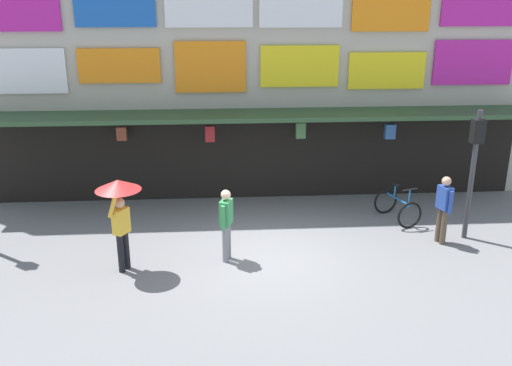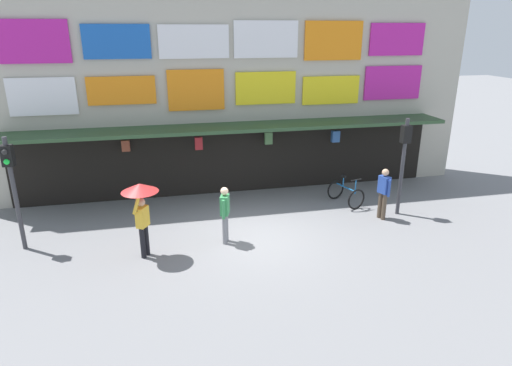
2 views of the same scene
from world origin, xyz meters
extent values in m
plane|color=slate|center=(0.00, 0.00, 0.00)|extent=(80.00, 80.00, 0.00)
cube|color=#B2AD9E|center=(0.00, 4.60, 4.00)|extent=(18.00, 1.20, 8.00)
cube|color=#2D4C2D|center=(0.00, 3.30, 2.60)|extent=(15.30, 1.40, 0.12)
cube|color=#B71E93|center=(-6.15, 3.95, 5.44)|extent=(2.11, 0.08, 1.31)
cube|color=blue|center=(-3.69, 3.95, 5.42)|extent=(2.12, 0.08, 1.07)
cube|color=white|center=(-1.23, 3.95, 5.41)|extent=(2.33, 0.08, 1.08)
cube|color=white|center=(1.23, 3.95, 5.47)|extent=(2.25, 0.08, 1.22)
cube|color=orange|center=(3.69, 3.95, 5.41)|extent=(2.14, 0.08, 1.33)
cube|color=#B71E93|center=(6.15, 3.95, 5.44)|extent=(2.14, 0.08, 1.14)
cube|color=white|center=(-6.15, 3.95, 3.75)|extent=(2.10, 0.08, 1.20)
cube|color=orange|center=(-3.69, 3.95, 3.88)|extent=(2.21, 0.08, 0.93)
cube|color=orange|center=(-1.23, 3.95, 3.82)|extent=(1.93, 0.08, 1.38)
cube|color=yellow|center=(1.23, 3.95, 3.82)|extent=(2.17, 0.08, 1.13)
cube|color=yellow|center=(3.69, 3.95, 3.68)|extent=(2.17, 0.08, 1.01)
cube|color=#B71E93|center=(6.15, 3.95, 3.89)|extent=(2.27, 0.08, 1.24)
cylinder|color=black|center=(-3.71, 3.62, 2.40)|extent=(0.02, 0.02, 0.28)
cube|color=brown|center=(-3.71, 3.62, 2.08)|extent=(0.27, 0.16, 0.37)
cylinder|color=black|center=(-1.28, 3.29, 2.43)|extent=(0.02, 0.02, 0.21)
cube|color=maroon|center=(-1.28, 3.29, 2.11)|extent=(0.26, 0.15, 0.43)
cylinder|color=black|center=(1.24, 3.55, 2.43)|extent=(0.02, 0.02, 0.22)
cube|color=#477042|center=(1.24, 3.55, 2.10)|extent=(0.27, 0.16, 0.43)
cylinder|color=black|center=(3.73, 3.36, 2.41)|extent=(0.02, 0.02, 0.25)
cube|color=#2D5693|center=(3.73, 3.36, 2.08)|extent=(0.29, 0.17, 0.41)
cube|color=black|center=(0.00, 3.98, 1.25)|extent=(15.30, 0.04, 2.50)
cylinder|color=#38383D|center=(4.98, 0.72, 1.60)|extent=(0.12, 0.12, 3.20)
cube|color=black|center=(4.98, 0.72, 2.70)|extent=(0.28, 0.24, 0.56)
sphere|color=black|center=(4.98, 0.85, 2.83)|extent=(0.15, 0.15, 0.15)
sphere|color=#19DB3D|center=(4.98, 0.85, 2.57)|extent=(0.15, 0.15, 0.15)
torus|color=black|center=(3.79, 1.37, 0.36)|extent=(0.71, 0.27, 0.72)
torus|color=black|center=(3.47, 2.42, 0.36)|extent=(0.71, 0.27, 0.72)
cylinder|color=#1E66A8|center=(3.63, 1.90, 0.61)|extent=(0.33, 0.96, 0.05)
cylinder|color=#1E66A8|center=(3.58, 2.06, 0.78)|extent=(0.04, 0.04, 0.35)
cube|color=black|center=(3.58, 2.06, 0.97)|extent=(0.15, 0.22, 0.06)
cylinder|color=#1E66A8|center=(3.76, 1.45, 0.78)|extent=(0.04, 0.04, 0.50)
cylinder|color=black|center=(3.76, 1.45, 1.03)|extent=(0.43, 0.16, 0.04)
cylinder|color=gray|center=(-0.88, -0.02, 0.44)|extent=(0.14, 0.14, 0.88)
cylinder|color=gray|center=(-0.94, -0.19, 0.44)|extent=(0.14, 0.14, 0.88)
cube|color=#388E51|center=(-0.91, -0.10, 1.16)|extent=(0.32, 0.41, 0.56)
sphere|color=beige|center=(-0.91, -0.10, 1.57)|extent=(0.22, 0.22, 0.22)
cylinder|color=#388E51|center=(-0.84, 0.10, 1.11)|extent=(0.09, 0.09, 0.56)
cylinder|color=#388E51|center=(-0.98, -0.31, 1.11)|extent=(0.09, 0.09, 0.56)
cylinder|color=brown|center=(4.29, 0.39, 0.44)|extent=(0.14, 0.14, 0.88)
cylinder|color=brown|center=(4.24, 0.57, 0.44)|extent=(0.14, 0.14, 0.88)
cube|color=#28479E|center=(4.26, 0.48, 1.16)|extent=(0.31, 0.41, 0.56)
sphere|color=tan|center=(4.26, 0.48, 1.57)|extent=(0.22, 0.22, 0.22)
cylinder|color=#28479E|center=(4.32, 0.27, 1.11)|extent=(0.09, 0.09, 0.56)
cylinder|color=#28479E|center=(4.21, 0.69, 1.11)|extent=(0.09, 0.09, 0.56)
cylinder|color=black|center=(-3.10, -0.37, 0.44)|extent=(0.14, 0.14, 0.88)
cylinder|color=black|center=(-3.20, -0.53, 0.44)|extent=(0.14, 0.14, 0.88)
cube|color=gold|center=(-3.15, -0.45, 1.16)|extent=(0.37, 0.42, 0.56)
sphere|color=tan|center=(-3.15, -0.45, 1.57)|extent=(0.22, 0.22, 0.22)
cylinder|color=gold|center=(-3.04, -0.26, 1.11)|extent=(0.09, 0.09, 0.56)
cylinder|color=gold|center=(-3.26, -0.64, 1.56)|extent=(0.23, 0.09, 0.48)
cylinder|color=#4C3823|center=(-3.26, -0.64, 1.67)|extent=(0.02, 0.02, 0.55)
cone|color=red|center=(-3.15, -0.45, 1.97)|extent=(0.96, 0.96, 0.22)
camera|label=1|loc=(-1.02, -11.58, 5.75)|focal=39.22mm
camera|label=2|loc=(-2.51, -11.45, 5.83)|focal=30.94mm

